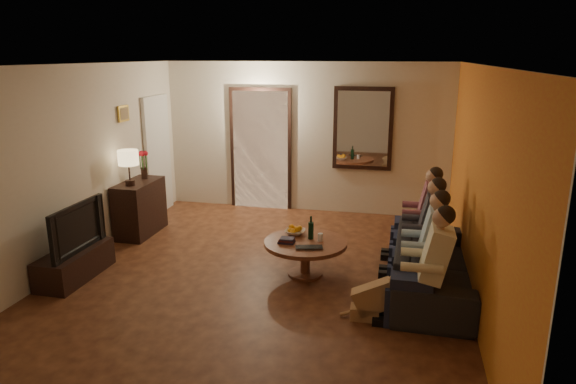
% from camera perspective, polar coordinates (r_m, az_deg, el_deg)
% --- Properties ---
extents(floor, '(5.00, 6.00, 0.01)m').
position_cam_1_polar(floor, '(6.56, -3.18, -9.42)').
color(floor, '#3D1B10').
rests_on(floor, ground).
extents(ceiling, '(5.00, 6.00, 0.01)m').
position_cam_1_polar(ceiling, '(5.97, -3.55, 13.93)').
color(ceiling, white).
rests_on(ceiling, back_wall).
extents(back_wall, '(5.00, 0.02, 2.60)m').
position_cam_1_polar(back_wall, '(9.00, 1.91, 6.02)').
color(back_wall, beige).
rests_on(back_wall, floor).
extents(front_wall, '(5.00, 0.02, 2.60)m').
position_cam_1_polar(front_wall, '(3.50, -17.11, -9.54)').
color(front_wall, beige).
rests_on(front_wall, floor).
extents(left_wall, '(0.02, 6.00, 2.60)m').
position_cam_1_polar(left_wall, '(7.22, -22.82, 2.58)').
color(left_wall, beige).
rests_on(left_wall, floor).
extents(right_wall, '(0.02, 6.00, 2.60)m').
position_cam_1_polar(right_wall, '(5.97, 20.41, 0.39)').
color(right_wall, beige).
rests_on(right_wall, floor).
extents(orange_accent, '(0.01, 6.00, 2.60)m').
position_cam_1_polar(orange_accent, '(5.97, 20.31, 0.39)').
color(orange_accent, orange).
rests_on(orange_accent, right_wall).
extents(kitchen_doorway, '(1.00, 0.06, 2.10)m').
position_cam_1_polar(kitchen_doorway, '(9.21, -3.04, 4.63)').
color(kitchen_doorway, '#FFE0A5').
rests_on(kitchen_doorway, floor).
extents(door_trim, '(1.12, 0.04, 2.22)m').
position_cam_1_polar(door_trim, '(9.20, -3.06, 4.62)').
color(door_trim, black).
rests_on(door_trim, floor).
extents(fridge_glimpse, '(0.45, 0.03, 1.70)m').
position_cam_1_polar(fridge_glimpse, '(9.18, -1.52, 3.66)').
color(fridge_glimpse, silver).
rests_on(fridge_glimpse, floor).
extents(mirror_frame, '(1.00, 0.05, 1.40)m').
position_cam_1_polar(mirror_frame, '(8.80, 8.32, 6.98)').
color(mirror_frame, black).
rests_on(mirror_frame, back_wall).
extents(mirror_glass, '(0.86, 0.02, 1.26)m').
position_cam_1_polar(mirror_glass, '(8.77, 8.31, 6.95)').
color(mirror_glass, white).
rests_on(mirror_glass, back_wall).
extents(white_door, '(0.06, 0.85, 2.04)m').
position_cam_1_polar(white_door, '(9.18, -14.25, 3.97)').
color(white_door, white).
rests_on(white_door, floor).
extents(framed_art, '(0.03, 0.28, 0.24)m').
position_cam_1_polar(framed_art, '(8.20, -17.83, 8.30)').
color(framed_art, '#B28C33').
rests_on(framed_art, left_wall).
extents(art_canvas, '(0.01, 0.22, 0.18)m').
position_cam_1_polar(art_canvas, '(8.19, -17.74, 8.30)').
color(art_canvas, brown).
rests_on(art_canvas, left_wall).
extents(dresser, '(0.45, 0.93, 0.83)m').
position_cam_1_polar(dresser, '(8.26, -16.14, -1.71)').
color(dresser, black).
rests_on(dresser, floor).
extents(table_lamp, '(0.30, 0.30, 0.54)m').
position_cam_1_polar(table_lamp, '(7.91, -17.26, 2.61)').
color(table_lamp, beige).
rests_on(table_lamp, dresser).
extents(flower_vase, '(0.14, 0.14, 0.44)m').
position_cam_1_polar(flower_vase, '(8.30, -15.74, 2.92)').
color(flower_vase, red).
rests_on(flower_vase, dresser).
extents(tv_stand, '(0.45, 1.10, 0.37)m').
position_cam_1_polar(tv_stand, '(7.00, -22.59, -7.38)').
color(tv_stand, black).
rests_on(tv_stand, floor).
extents(tv, '(1.04, 0.14, 0.60)m').
position_cam_1_polar(tv, '(6.84, -23.00, -3.62)').
color(tv, black).
rests_on(tv, tv_stand).
extents(sofa, '(2.22, 0.93, 0.64)m').
position_cam_1_polar(sofa, '(6.34, 15.76, -7.72)').
color(sofa, black).
rests_on(sofa, floor).
extents(person_a, '(0.60, 0.40, 1.20)m').
position_cam_1_polar(person_a, '(5.40, 15.34, -8.58)').
color(person_a, tan).
rests_on(person_a, sofa).
extents(person_b, '(0.60, 0.40, 1.20)m').
position_cam_1_polar(person_b, '(5.95, 15.12, -6.29)').
color(person_b, tan).
rests_on(person_b, sofa).
extents(person_c, '(0.60, 0.40, 1.20)m').
position_cam_1_polar(person_c, '(6.52, 14.93, -4.40)').
color(person_c, tan).
rests_on(person_c, sofa).
extents(person_d, '(0.60, 0.40, 1.20)m').
position_cam_1_polar(person_d, '(7.09, 14.78, -2.82)').
color(person_d, tan).
rests_on(person_d, sofa).
extents(dog, '(0.57, 0.26, 0.56)m').
position_cam_1_polar(dog, '(5.54, 9.64, -11.26)').
color(dog, tan).
rests_on(dog, floor).
extents(coffee_table, '(1.30, 1.30, 0.45)m').
position_cam_1_polar(coffee_table, '(6.54, 1.93, -7.34)').
color(coffee_table, brown).
rests_on(coffee_table, floor).
extents(bowl, '(0.26, 0.26, 0.06)m').
position_cam_1_polar(bowl, '(6.68, 0.78, -4.47)').
color(bowl, white).
rests_on(bowl, coffee_table).
extents(oranges, '(0.20, 0.20, 0.08)m').
position_cam_1_polar(oranges, '(6.66, 0.79, -3.92)').
color(oranges, orange).
rests_on(oranges, bowl).
extents(wine_bottle, '(0.07, 0.07, 0.31)m').
position_cam_1_polar(wine_bottle, '(6.48, 2.56, -3.94)').
color(wine_bottle, black).
rests_on(wine_bottle, coffee_table).
extents(wine_glass, '(0.06, 0.06, 0.10)m').
position_cam_1_polar(wine_glass, '(6.45, 3.61, -5.04)').
color(wine_glass, silver).
rests_on(wine_glass, coffee_table).
extents(book_stack, '(0.20, 0.15, 0.07)m').
position_cam_1_polar(book_stack, '(6.39, -0.16, -5.36)').
color(book_stack, black).
rests_on(book_stack, coffee_table).
extents(laptop, '(0.37, 0.29, 0.03)m').
position_cam_1_polar(laptop, '(6.17, 2.38, -6.34)').
color(laptop, black).
rests_on(laptop, coffee_table).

